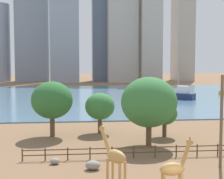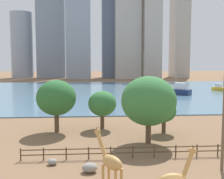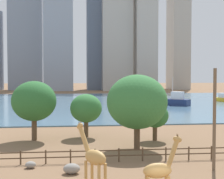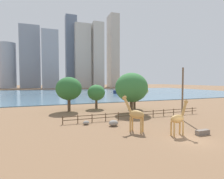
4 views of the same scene
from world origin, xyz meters
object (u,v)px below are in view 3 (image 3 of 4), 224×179
(boulder_by_pole, at_px, (72,169))
(tree_center_broad, at_px, (155,116))
(boat_ferry, at_px, (175,101))
(boat_sailboat, at_px, (224,99))
(boulder_near_fence, at_px, (31,165))
(tree_right_tall, at_px, (34,101))
(utility_pole, at_px, (214,120))
(tree_left_small, at_px, (137,102))
(giraffe_tall, at_px, (160,170))
(tree_left_large, at_px, (86,108))
(giraffe_companion, at_px, (94,157))

(boulder_by_pole, distance_m, tree_center_broad, 16.95)
(boat_ferry, bearing_deg, boat_sailboat, -110.58)
(boulder_near_fence, xyz_separation_m, tree_right_tall, (-1.13, 12.87, 4.60))
(utility_pole, relative_size, tree_left_small, 1.07)
(boulder_near_fence, relative_size, boulder_by_pole, 0.67)
(giraffe_tall, xyz_separation_m, tree_right_tall, (-10.50, 21.82, 2.85))
(boulder_by_pole, bearing_deg, giraffe_tall, -49.94)
(boulder_near_fence, bearing_deg, tree_left_large, 69.49)
(boat_ferry, bearing_deg, utility_pole, 116.72)
(giraffe_companion, distance_m, boat_ferry, 65.46)
(giraffe_companion, relative_size, tree_left_large, 0.84)
(boat_ferry, bearing_deg, boulder_by_pole, 105.76)
(boulder_by_pole, bearing_deg, boat_ferry, 65.60)
(giraffe_tall, distance_m, boat_ferry, 67.08)
(giraffe_companion, height_order, boulder_by_pole, giraffe_companion)
(utility_pole, bearing_deg, giraffe_tall, -134.70)
(tree_left_large, bearing_deg, giraffe_companion, -90.40)
(utility_pole, bearing_deg, tree_right_tall, 137.85)
(tree_left_large, xyz_separation_m, tree_center_broad, (8.47, -3.30, -0.66))
(boulder_by_pole, distance_m, boat_ferry, 62.75)
(boulder_by_pole, height_order, tree_right_tall, tree_right_tall)
(tree_center_broad, relative_size, boat_ferry, 0.58)
(boulder_near_fence, distance_m, tree_center_broad, 18.00)
(giraffe_tall, distance_m, boulder_by_pole, 9.09)
(tree_left_large, bearing_deg, utility_pole, -58.37)
(tree_left_large, xyz_separation_m, tree_right_tall, (-6.53, -1.56, 1.14))
(tree_center_broad, bearing_deg, giraffe_tall, -102.60)
(boulder_near_fence, relative_size, tree_left_small, 0.11)
(tree_left_large, height_order, boat_ferry, boat_ferry)
(giraffe_companion, distance_m, tree_right_tall, 19.87)
(giraffe_tall, relative_size, boulder_near_fence, 4.69)
(giraffe_companion, relative_size, boat_ferry, 0.59)
(tree_center_broad, bearing_deg, tree_left_small, -123.74)
(giraffe_tall, relative_size, tree_left_large, 0.78)
(tree_right_tall, distance_m, boat_sailboat, 71.24)
(giraffe_tall, relative_size, boat_ferry, 0.55)
(tree_left_small, height_order, boat_sailboat, tree_left_small)
(boat_sailboat, bearing_deg, tree_left_large, -71.09)
(boulder_near_fence, distance_m, tree_right_tall, 13.71)
(tree_right_tall, bearing_deg, utility_pole, -42.15)
(tree_right_tall, xyz_separation_m, boat_ferry, (30.66, 42.16, -3.49))
(giraffe_companion, height_order, tree_left_large, tree_left_large)
(giraffe_companion, distance_m, tree_center_broad, 18.98)
(boulder_near_fence, xyz_separation_m, tree_left_small, (10.72, 6.42, 4.94))
(utility_pole, bearing_deg, boulder_near_fence, 171.15)
(tree_left_large, height_order, tree_left_small, tree_left_small)
(giraffe_companion, bearing_deg, boat_ferry, -58.40)
(boat_sailboat, bearing_deg, giraffe_companion, -62.15)
(boulder_near_fence, height_order, boat_ferry, boat_ferry)
(giraffe_tall, height_order, tree_right_tall, tree_right_tall)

